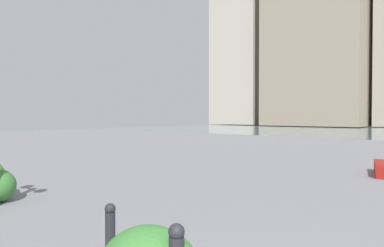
{
  "coord_description": "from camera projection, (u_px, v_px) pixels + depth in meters",
  "views": [
    {
      "loc": [
        -0.33,
        1.3,
        1.73
      ],
      "look_at": [
        7.46,
        -7.83,
        1.48
      ],
      "focal_mm": 31.66,
      "sensor_mm": 36.0,
      "label": 1
    }
  ],
  "objects": [
    {
      "name": "building_annex",
      "position": [
        318.0,
        30.0,
        63.37
      ],
      "size": [
        17.74,
        12.69,
        36.02
      ],
      "color": "gray",
      "rests_on": "ground"
    },
    {
      "name": "building_highrise",
      "position": [
        248.0,
        58.0,
        77.4
      ],
      "size": [
        11.27,
        14.64,
        30.36
      ],
      "color": "#B2A899",
      "rests_on": "ground"
    },
    {
      "name": "bollard_mid",
      "position": [
        110.0,
        231.0,
        4.01
      ],
      "size": [
        0.13,
        0.13,
        0.7
      ],
      "color": "#232328",
      "rests_on": "ground"
    }
  ]
}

